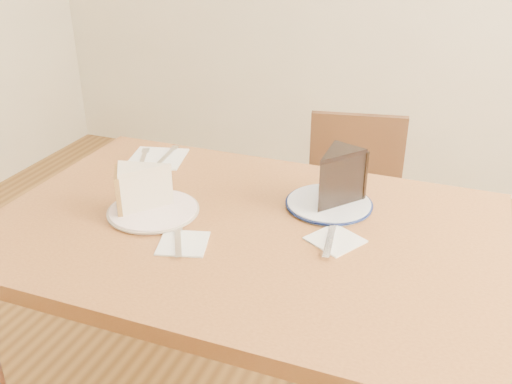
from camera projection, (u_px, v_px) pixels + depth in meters
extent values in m
cube|color=brown|center=(243.00, 232.00, 1.37)|extent=(1.20, 0.80, 0.04)
cylinder|color=#391B11|center=(138.00, 250.00, 1.99)|extent=(0.06, 0.06, 0.71)
cylinder|color=#391B11|center=(461.00, 322.00, 1.65)|extent=(0.06, 0.06, 0.71)
cube|color=black|center=(350.00, 233.00, 1.97)|extent=(0.46, 0.46, 0.04)
cylinder|color=black|center=(391.00, 264.00, 2.19)|extent=(0.04, 0.04, 0.40)
cylinder|color=black|center=(305.00, 256.00, 2.24)|extent=(0.04, 0.04, 0.40)
cylinder|color=black|center=(394.00, 319.00, 1.90)|extent=(0.04, 0.04, 0.40)
cylinder|color=black|center=(295.00, 308.00, 1.95)|extent=(0.04, 0.04, 0.40)
cube|color=black|center=(356.00, 161.00, 2.04)|extent=(0.33, 0.09, 0.35)
cylinder|color=white|center=(153.00, 211.00, 1.41)|extent=(0.22, 0.22, 0.01)
cylinder|color=white|center=(329.00, 204.00, 1.44)|extent=(0.21, 0.21, 0.01)
cube|color=white|center=(183.00, 243.00, 1.28)|extent=(0.13, 0.13, 0.00)
cube|color=white|center=(335.00, 240.00, 1.29)|extent=(0.14, 0.14, 0.00)
cube|color=white|center=(157.00, 158.00, 1.71)|extent=(0.19, 0.19, 0.00)
cube|color=silver|center=(178.00, 241.00, 1.28)|extent=(0.08, 0.13, 0.00)
cube|color=silver|center=(330.00, 238.00, 1.29)|extent=(0.04, 0.17, 0.00)
cube|color=silver|center=(168.00, 155.00, 1.73)|extent=(0.03, 0.14, 0.00)
cube|color=silver|center=(143.00, 159.00, 1.69)|extent=(0.08, 0.15, 0.00)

